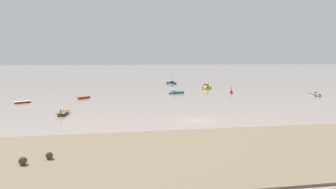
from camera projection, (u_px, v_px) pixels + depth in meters
The scene contains 13 objects.
ground_plane at pixel (197, 121), 52.02m from camera, with size 800.00×800.00×0.00m, color gray.
mudflat_shore at pixel (190, 153), 34.13m from camera, with size 288.34×20.71×0.23m, color #7A6B51.
tidal_rock_left at pixel (49, 155), 31.68m from camera, with size 0.76×0.76×0.76m, color #493A28.
tidal_rock_right at pixel (23, 161), 29.94m from camera, with size 0.82×0.82×0.82m, color #493A28.
sailboat_moored_0 at pixel (171, 83), 124.50m from camera, with size 4.96×5.11×6.09m.
motorboat_moored_0 at pixel (174, 93), 90.82m from camera, with size 5.34×3.34×1.92m.
rowboat_moored_1 at pixel (84, 98), 80.23m from camera, with size 3.94×3.99×0.66m.
motorboat_moored_1 at pixel (206, 88), 104.46m from camera, with size 5.01×6.70×2.44m.
rowboat_moored_2 at pixel (23, 102), 72.06m from camera, with size 4.09×3.37×0.63m.
rowboat_moored_3 at pixel (63, 113), 57.58m from camera, with size 2.17×4.88×0.75m.
motorboat_moored_2 at pixel (316, 95), 85.30m from camera, with size 2.80×5.24×1.71m.
channel_buoy at pixel (231, 92), 91.41m from camera, with size 0.90×0.90×2.30m.
mooring_post_left at pixel (61, 113), 55.39m from camera, with size 0.22×0.22×1.55m.
Camera 1 is at (-13.68, -49.45, 10.95)m, focal length 31.97 mm.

